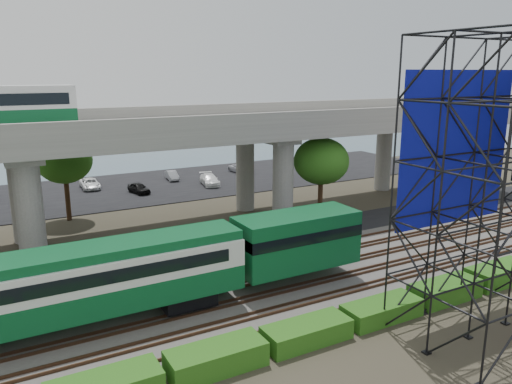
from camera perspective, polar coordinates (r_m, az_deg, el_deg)
ground at (r=29.26m, az=-0.78°, el=-13.49°), size 140.00×140.00×0.00m
ballast_bed at (r=30.81m, az=-2.58°, el=-11.84°), size 90.00×12.00×0.20m
service_road at (r=38.06m, az=-8.32°, el=-7.01°), size 90.00×5.00×0.08m
parking_lot at (r=59.79m, az=-16.35°, el=0.16°), size 90.00×18.00×0.08m
harbor_water at (r=81.04m, az=-19.85°, el=3.28°), size 140.00×40.00×0.03m
rail_tracks at (r=30.74m, az=-2.58°, el=-11.54°), size 90.00×9.52×0.16m
commuter_train at (r=27.52m, az=-16.74°, el=-9.31°), size 29.30×3.06×4.30m
overpass at (r=40.95m, az=-12.62°, el=6.07°), size 80.00×12.00×12.40m
scaffold_tower at (r=27.49m, az=26.43°, el=-0.13°), size 9.36×6.36×15.00m
hedge_strip at (r=26.23m, az=5.85°, el=-15.59°), size 34.60×1.80×1.20m
trees at (r=40.64m, az=-17.62°, el=1.93°), size 40.94×16.94×7.69m
parked_cars at (r=59.54m, az=-14.64°, el=0.83°), size 38.83×9.48×1.29m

